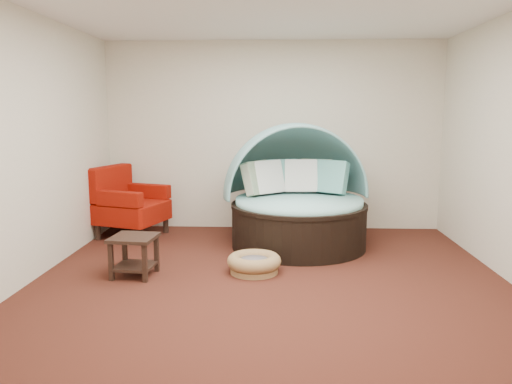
{
  "coord_description": "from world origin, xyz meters",
  "views": [
    {
      "loc": [
        0.07,
        -5.02,
        1.76
      ],
      "look_at": [
        -0.17,
        0.6,
        0.86
      ],
      "focal_mm": 35.0,
      "sensor_mm": 36.0,
      "label": 1
    }
  ],
  "objects_px": {
    "canopy_daybed": "(297,189)",
    "pet_basket": "(254,263)",
    "red_armchair": "(128,204)",
    "side_table": "(134,250)"
  },
  "relations": [
    {
      "from": "canopy_daybed",
      "to": "pet_basket",
      "type": "xyz_separation_m",
      "value": [
        -0.51,
        -1.22,
        -0.64
      ]
    },
    {
      "from": "red_armchair",
      "to": "pet_basket",
      "type": "bearing_deg",
      "value": -22.44
    },
    {
      "from": "pet_basket",
      "to": "red_armchair",
      "type": "relative_size",
      "value": 0.69
    },
    {
      "from": "canopy_daybed",
      "to": "side_table",
      "type": "relative_size",
      "value": 4.26
    },
    {
      "from": "side_table",
      "to": "pet_basket",
      "type": "bearing_deg",
      "value": 7.46
    },
    {
      "from": "canopy_daybed",
      "to": "side_table",
      "type": "xyz_separation_m",
      "value": [
        -1.8,
        -1.38,
        -0.47
      ]
    },
    {
      "from": "canopy_daybed",
      "to": "side_table",
      "type": "bearing_deg",
      "value": -154.2
    },
    {
      "from": "red_armchair",
      "to": "side_table",
      "type": "relative_size",
      "value": 2.13
    },
    {
      "from": "canopy_daybed",
      "to": "red_armchair",
      "type": "bearing_deg",
      "value": 159.1
    },
    {
      "from": "pet_basket",
      "to": "red_armchair",
      "type": "bearing_deg",
      "value": 139.62
    }
  ]
}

